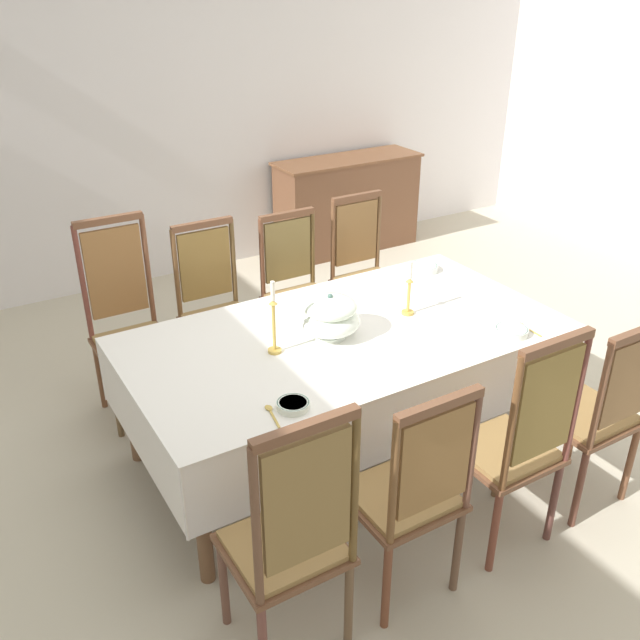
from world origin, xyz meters
The scene contains 21 objects.
ground centered at (0.00, 0.00, -0.02)m, with size 8.12×5.82×0.04m, color beige.
back_wall centered at (0.00, 2.95, 1.79)m, with size 8.12×0.08×3.58m, color silver.
dining_table centered at (0.00, -0.05, 0.68)m, with size 2.31×1.21×0.75m.
tablecloth centered at (0.00, -0.05, 0.66)m, with size 2.33×1.23×0.38m.
chair_south_a centered at (-0.89, -1.07, 0.60)m, with size 0.44×0.42×1.19m.
chair_north_a centered at (-0.89, 0.97, 0.61)m, with size 0.44×0.42×1.23m.
chair_south_b centered at (-0.32, -1.06, 0.56)m, with size 0.44×0.42×1.08m.
chair_north_b centered at (-0.32, 0.96, 0.57)m, with size 0.44×0.42×1.10m.
chair_south_c centered at (0.27, -1.07, 0.59)m, with size 0.44×0.42×1.17m.
chair_north_c centered at (0.27, 0.96, 0.56)m, with size 0.44×0.42×1.06m.
chair_south_d centered at (0.83, -1.06, 0.56)m, with size 0.44×0.42×1.06m.
chair_north_d centered at (0.83, 0.96, 0.57)m, with size 0.44×0.42×1.09m.
soup_tureen centered at (-0.09, -0.05, 0.88)m, with size 0.32×0.32×0.25m.
candlestick_west centered at (-0.42, -0.05, 0.92)m, with size 0.07×0.07×0.39m.
candlestick_east centered at (0.42, -0.05, 0.88)m, with size 0.07×0.07×0.32m.
bowl_near_left centered at (0.74, -0.53, 0.78)m, with size 0.18×0.18×0.04m.
bowl_near_right centered at (-0.58, -0.53, 0.78)m, with size 0.15×0.15×0.03m.
bowl_far_left centered at (0.88, 0.39, 0.78)m, with size 0.19×0.19×0.04m.
spoon_primary centered at (0.86, -0.50, 0.76)m, with size 0.03×0.18×0.01m.
spoon_secondary centered at (-0.68, -0.51, 0.76)m, with size 0.05×0.18×0.01m.
sideboard centered at (1.77, 2.63, 0.45)m, with size 1.44×0.48×0.90m.
Camera 1 is at (-1.78, -2.76, 2.48)m, focal length 38.58 mm.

